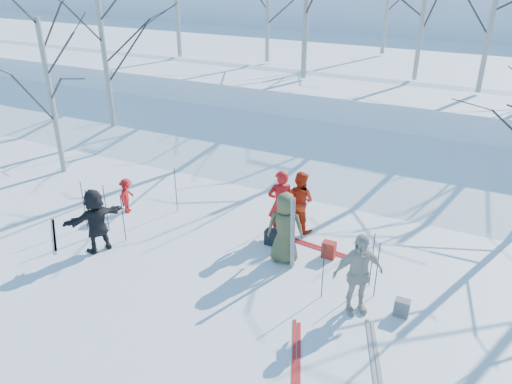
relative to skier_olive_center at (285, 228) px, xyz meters
The scene contains 35 objects.
ground 1.63m from the skier_olive_center, 142.86° to the right, with size 120.00×120.00×0.00m, color white.
snow_ramp 6.31m from the skier_olive_center, 100.03° to the left, with size 70.00×9.50×1.40m, color white.
snow_plateau 16.21m from the skier_olive_center, 93.86° to the left, with size 70.00×18.00×2.20m, color white.
far_hill 37.21m from the skier_olive_center, 91.68° to the left, with size 90.00×30.00×6.00m, color white.
skier_olive_center is the anchor object (origin of this frame).
skier_red_north 1.21m from the skier_olive_center, 118.90° to the left, with size 0.67×0.44×1.83m, color red.
skier_redor_behind 1.58m from the skier_olive_center, 99.09° to the left, with size 0.81×0.63×1.67m, color red.
skier_red_seated 5.01m from the skier_olive_center, behind, with size 0.66×0.38×1.02m, color red.
skier_cream_east 2.31m from the skier_olive_center, 27.77° to the right, with size 1.06×0.44×1.81m, color beige.
skier_grey_west 4.60m from the skier_olive_center, 159.63° to the right, with size 1.53×0.49×1.65m, color black.
dog 1.33m from the skier_olive_center, 105.09° to the left, with size 0.29×0.64×0.54m, color black.
upright_ski_left 0.42m from the skier_olive_center, 44.66° to the right, with size 0.07×0.02×1.90m, color silver.
upright_ski_right 0.39m from the skier_olive_center, 37.51° to the right, with size 0.07×0.02×1.90m, color silver.
ski_pair_a 3.62m from the skier_olive_center, 38.38° to the right, with size 0.84×1.85×0.02m, color silver, non-canonical shape.
ski_pair_b 6.17m from the skier_olive_center, 164.82° to the right, with size 1.56×1.40×0.02m, color silver, non-canonical shape.
ski_pair_c 3.30m from the skier_olive_center, 62.59° to the right, with size 0.88×1.84×0.02m, color #B31B19, non-canonical shape.
ski_pair_d 1.33m from the skier_olive_center, 62.41° to the left, with size 1.91×0.42×0.02m, color #B31B19, non-canonical shape.
ski_pole_a 5.50m from the skier_olive_center, behind, with size 0.02×0.02×1.34m, color black.
ski_pole_b 4.82m from the skier_olive_center, behind, with size 0.02×0.02×1.34m, color black.
ski_pole_c 2.12m from the skier_olive_center, ahead, with size 0.02×0.02×1.34m, color black.
ski_pole_d 3.89m from the skier_olive_center, 165.50° to the left, with size 0.02×0.02×1.34m, color black.
ski_pole_e 1.63m from the skier_olive_center, 36.83° to the right, with size 0.02×0.02×1.34m, color black.
ski_pole_f 4.15m from the skier_olive_center, 166.39° to the right, with size 0.02×0.02×1.34m, color black.
ski_pole_g 5.10m from the skier_olive_center, 166.43° to the right, with size 0.02×0.02×1.34m, color black.
ski_pole_h 1.62m from the skier_olive_center, 119.37° to the left, with size 0.02×0.02×1.34m, color black.
ski_pole_i 1.80m from the skier_olive_center, 100.31° to the left, with size 0.02×0.02×1.34m, color black.
ski_pole_j 2.35m from the skier_olive_center, 10.67° to the right, with size 0.02×0.02×1.34m, color black.
backpack_red 1.29m from the skier_olive_center, 32.73° to the left, with size 0.32×0.22×0.42m, color maroon.
backpack_grey 3.14m from the skier_olive_center, 15.43° to the right, with size 0.30×0.20×0.38m, color slate.
backpack_dark 1.04m from the skier_olive_center, 137.17° to the left, with size 0.34×0.24×0.40m, color black.
birch_plateau_d 13.55m from the skier_olive_center, 117.03° to the left, with size 3.89×3.89×4.69m, color silver, non-canonical shape.
birch_plateau_g 11.57m from the skier_olive_center, 85.81° to the left, with size 4.07×4.07×4.96m, color silver, non-canonical shape.
birch_plateau_h 11.19m from the skier_olive_center, 72.10° to the left, with size 4.44×4.44×5.49m, color silver, non-canonical shape.
birch_edge_a 9.17m from the skier_olive_center, 169.21° to the left, with size 4.10×4.10×5.00m, color silver, non-canonical shape.
birch_edge_d 11.03m from the skier_olive_center, 152.10° to the left, with size 5.01×5.01×6.31m, color silver, non-canonical shape.
Camera 1 is at (4.97, -8.58, 6.72)m, focal length 35.00 mm.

